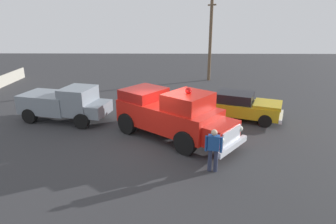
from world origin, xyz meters
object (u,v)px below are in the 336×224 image
classic_hot_rod (241,106)px  lawn_chair_by_car (184,108)px  spectator_standing (213,148)px  lawn_chair_near_truck (146,108)px  parked_pickup (65,103)px  utility_pole (210,39)px  spectator_seated (147,107)px  vintage_fire_truck (172,114)px

classic_hot_rod → lawn_chair_by_car: classic_hot_rod is taller
spectator_standing → lawn_chair_near_truck: bearing=27.3°
lawn_chair_near_truck → parked_pickup: bearing=95.2°
lawn_chair_near_truck → utility_pole: 11.25m
parked_pickup → spectator_seated: (0.30, -4.45, -0.29)m
spectator_standing → utility_pole: size_ratio=0.25×
lawn_chair_by_car → spectator_standing: size_ratio=0.61×
classic_hot_rod → lawn_chair_near_truck: 5.28m
lawn_chair_near_truck → spectator_standing: bearing=-152.7°
vintage_fire_truck → lawn_chair_by_car: vintage_fire_truck is taller
spectator_seated → classic_hot_rod: bearing=-89.0°
parked_pickup → spectator_standing: size_ratio=3.04×
vintage_fire_truck → lawn_chair_by_car: 2.86m
spectator_seated → vintage_fire_truck: bearing=-152.3°
parked_pickup → lawn_chair_by_car: parked_pickup is taller
vintage_fire_truck → lawn_chair_near_truck: 3.12m
classic_hot_rod → spectator_standing: spectator_standing is taller
vintage_fire_truck → spectator_standing: size_ratio=3.58×
parked_pickup → spectator_standing: 9.10m
parked_pickup → lawn_chair_near_truck: parked_pickup is taller
lawn_chair_by_car → spectator_seated: bearing=92.9°
lawn_chair_near_truck → lawn_chair_by_car: 2.16m
lawn_chair_near_truck → spectator_standing: 6.52m
vintage_fire_truck → utility_pole: size_ratio=0.88×
classic_hot_rod → spectator_standing: bearing=158.3°
parked_pickup → utility_pole: size_ratio=0.75×
classic_hot_rod → lawn_chair_by_car: bearing=89.7°
vintage_fire_truck → classic_hot_rod: (2.68, -3.82, -0.45)m
vintage_fire_truck → classic_hot_rod: size_ratio=1.26×
parked_pickup → utility_pole: bearing=-41.6°
classic_hot_rod → lawn_chair_near_truck: (0.01, 5.28, -0.16)m
parked_pickup → lawn_chair_by_car: bearing=-86.4°
lawn_chair_by_car → spectator_seated: (-0.10, 2.07, 0.11)m
lawn_chair_by_car → classic_hot_rod: bearing=-90.3°
vintage_fire_truck → parked_pickup: vintage_fire_truck is taller
spectator_standing → utility_pole: bearing=-6.2°
spectator_seated → spectator_standing: spectator_standing is taller
spectator_seated → spectator_standing: (-5.69, -2.89, 0.27)m
spectator_seated → parked_pickup: bearing=93.9°
lawn_chair_by_car → spectator_seated: spectator_seated is taller
vintage_fire_truck → spectator_standing: (-3.09, -1.52, -0.23)m
lawn_chair_near_truck → spectator_standing: (-5.78, -2.98, 0.37)m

